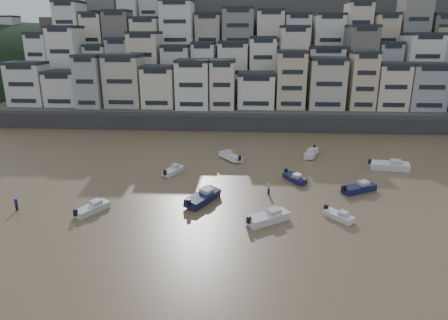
# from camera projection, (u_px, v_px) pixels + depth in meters

# --- Properties ---
(harbor_wall) EXTENTS (140.00, 3.00, 3.50)m
(harbor_wall) POSITION_uv_depth(u_px,v_px,m) (249.00, 123.00, 91.52)
(harbor_wall) COLOR #38383A
(harbor_wall) RESTS_ON ground
(hillside) EXTENTS (141.04, 66.00, 50.00)m
(hillside) POSITION_uv_depth(u_px,v_px,m) (266.00, 61.00, 125.60)
(hillside) COLOR #4C4C47
(hillside) RESTS_ON ground
(boat_a) EXTENTS (5.97, 5.04, 1.62)m
(boat_a) POSITION_uv_depth(u_px,v_px,m) (268.00, 216.00, 47.46)
(boat_a) COLOR silver
(boat_a) RESTS_ON ground
(boat_b) EXTENTS (3.82, 4.12, 1.16)m
(boat_b) POSITION_uv_depth(u_px,v_px,m) (339.00, 215.00, 48.25)
(boat_b) COLOR silver
(boat_b) RESTS_ON ground
(boat_c) EXTENTS (4.99, 6.89, 1.81)m
(boat_c) POSITION_uv_depth(u_px,v_px,m) (203.00, 196.00, 52.95)
(boat_c) COLOR #12173A
(boat_c) RESTS_ON ground
(boat_d) EXTENTS (5.89, 4.39, 1.55)m
(boat_d) POSITION_uv_depth(u_px,v_px,m) (359.00, 187.00, 56.56)
(boat_d) COLOR #161744
(boat_d) RESTS_ON ground
(boat_e) EXTENTS (3.78, 4.92, 1.30)m
(boat_e) POSITION_uv_depth(u_px,v_px,m) (295.00, 177.00, 60.58)
(boat_e) COLOR #151943
(boat_e) RESTS_ON ground
(boat_f) EXTENTS (3.30, 4.98, 1.30)m
(boat_f) POSITION_uv_depth(u_px,v_px,m) (173.00, 170.00, 63.94)
(boat_f) COLOR silver
(boat_f) RESTS_ON ground
(boat_g) EXTENTS (6.88, 3.03, 1.81)m
(boat_g) POSITION_uv_depth(u_px,v_px,m) (390.00, 165.00, 65.61)
(boat_g) COLOR silver
(boat_g) RESTS_ON ground
(boat_h) EXTENTS (4.98, 5.72, 1.57)m
(boat_h) POSITION_uv_depth(u_px,v_px,m) (231.00, 156.00, 70.74)
(boat_h) COLOR silver
(boat_h) RESTS_ON ground
(boat_i) EXTENTS (3.70, 6.07, 1.57)m
(boat_i) POSITION_uv_depth(u_px,v_px,m) (311.00, 152.00, 72.71)
(boat_i) COLOR silver
(boat_i) RESTS_ON ground
(boat_j) EXTENTS (3.98, 5.26, 1.39)m
(boat_j) POSITION_uv_depth(u_px,v_px,m) (92.00, 207.00, 50.10)
(boat_j) COLOR silver
(boat_j) RESTS_ON ground
(person_blue) EXTENTS (0.44, 0.44, 1.74)m
(person_blue) POSITION_uv_depth(u_px,v_px,m) (16.00, 204.00, 50.72)
(person_blue) COLOR #1615A4
(person_blue) RESTS_ON ground
(person_pink) EXTENTS (0.44, 0.44, 1.74)m
(person_pink) POSITION_uv_depth(u_px,v_px,m) (269.00, 188.00, 55.74)
(person_pink) COLOR #BA8391
(person_pink) RESTS_ON ground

